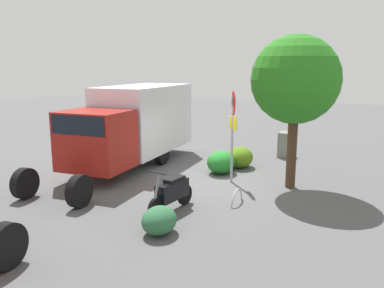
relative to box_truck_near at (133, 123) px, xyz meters
The scene contains 10 objects.
ground_plane 4.00m from the box_truck_near, 75.36° to the left, with size 60.00×60.00×0.00m, color #525253.
box_truck_near is the anchor object (origin of this frame).
motorcycle 5.25m from the box_truck_near, 40.51° to the left, with size 1.79×0.69×1.20m.
stop_sign 4.20m from the box_truck_near, 78.81° to the left, with size 0.71×0.33×2.98m.
street_tree 6.24m from the box_truck_near, 83.38° to the left, with size 2.66×2.66×4.69m.
utility_cabinet 6.39m from the box_truck_near, 124.36° to the left, with size 0.73×0.43×1.04m, color slate.
bike_rack_hoop 5.75m from the box_truck_near, 60.13° to the left, with size 0.85×0.85×0.05m, color #B7B7BC.
shrub_near_sign 4.25m from the box_truck_near, 106.08° to the left, with size 1.15×0.94×0.78m, color #4B7516.
shrub_mid_verge 3.67m from the box_truck_near, 91.54° to the left, with size 1.17×0.96×0.80m, color #217928.
shrub_by_tree 6.56m from the box_truck_near, 34.42° to the left, with size 0.94×0.77×0.64m, color #2D673E.
Camera 1 is at (11.87, 3.77, 3.77)m, focal length 36.47 mm.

